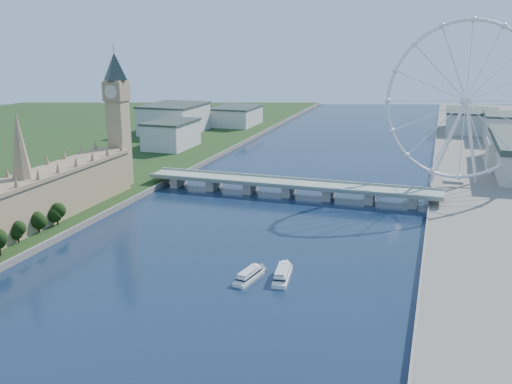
% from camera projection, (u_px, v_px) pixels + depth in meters
% --- Properties ---
extents(parliament_range, '(24.00, 200.00, 70.00)m').
position_uv_depth(parliament_range, '(26.00, 203.00, 339.18)').
color(parliament_range, tan).
rests_on(parliament_range, ground).
extents(big_ben, '(20.02, 20.02, 110.00)m').
position_uv_depth(big_ben, '(117.00, 102.00, 425.69)').
color(big_ben, tan).
rests_on(big_ben, ground).
extents(westminster_bridge, '(220.00, 22.00, 9.50)m').
position_uv_depth(westminster_bridge, '(289.00, 186.00, 423.44)').
color(westminster_bridge, gray).
rests_on(westminster_bridge, ground).
extents(london_eye, '(113.60, 39.12, 124.30)m').
position_uv_depth(london_eye, '(466.00, 102.00, 422.24)').
color(london_eye, silver).
rests_on(london_eye, ground).
extents(city_skyline, '(505.00, 280.00, 32.00)m').
position_uv_depth(city_skyline, '(381.00, 125.00, 647.73)').
color(city_skyline, beige).
rests_on(city_skyline, ground).
extents(tour_boat_near, '(10.78, 26.01, 5.54)m').
position_uv_depth(tour_boat_near, '(249.00, 280.00, 276.40)').
color(tour_boat_near, silver).
rests_on(tour_boat_near, ground).
extents(tour_boat_far, '(10.43, 28.52, 6.14)m').
position_uv_depth(tour_boat_far, '(282.00, 279.00, 277.41)').
color(tour_boat_far, silver).
rests_on(tour_boat_far, ground).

